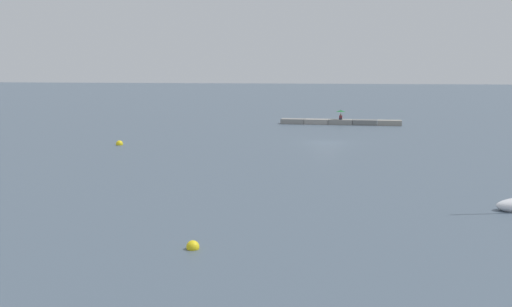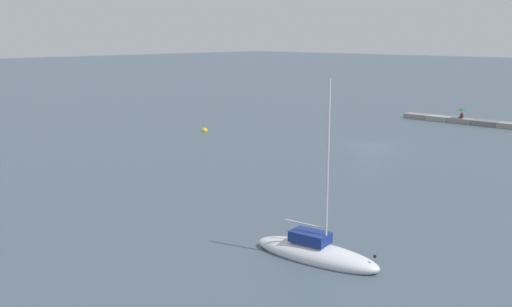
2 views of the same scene
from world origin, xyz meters
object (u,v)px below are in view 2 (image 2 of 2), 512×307
object	(u,v)px
person_seated_maroon_left	(461,116)
umbrella_open_green	(462,110)
sailboat_white_far	(315,253)
mooring_buoy_near	(205,131)

from	to	relation	value
person_seated_maroon_left	umbrella_open_green	distance (m)	0.85
person_seated_maroon_left	umbrella_open_green	world-z (taller)	umbrella_open_green
person_seated_maroon_left	sailboat_white_far	xyz separation A→B (m)	(-14.26, 48.99, -0.57)
sailboat_white_far	umbrella_open_green	bearing A→B (deg)	-170.97
umbrella_open_green	sailboat_white_far	distance (m)	51.02
person_seated_maroon_left	sailboat_white_far	bearing A→B (deg)	107.44
person_seated_maroon_left	umbrella_open_green	bearing A→B (deg)	95.43
sailboat_white_far	mooring_buoy_near	size ratio (longest dim) A/B	14.18
sailboat_white_far	mooring_buoy_near	xyz separation A→B (m)	(33.23, -22.43, -0.22)
sailboat_white_far	person_seated_maroon_left	bearing A→B (deg)	-170.97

